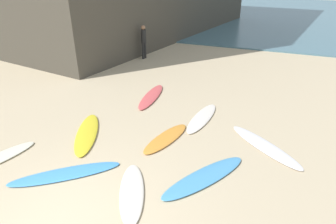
# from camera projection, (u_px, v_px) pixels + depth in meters

# --- Properties ---
(ocean_water) EXTENTS (120.00, 40.00, 0.08)m
(ocean_water) POSITION_uv_depth(u_px,v_px,m) (265.00, 11.00, 34.32)
(ocean_water) COLOR slate
(ocean_water) RESTS_ON ground_plane
(surfboard_0) EXTENTS (1.70, 2.40, 0.08)m
(surfboard_0) POSITION_uv_depth(u_px,v_px,m) (205.00, 177.00, 6.50)
(surfboard_0) COLOR #4B9AD5
(surfboard_0) RESTS_ON ground_plane
(surfboard_1) EXTENTS (0.65, 2.29, 0.08)m
(surfboard_1) POSITION_uv_depth(u_px,v_px,m) (202.00, 118.00, 9.15)
(surfboard_1) COLOR silver
(surfboard_1) RESTS_ON ground_plane
(surfboard_2) EXTENTS (1.68, 2.40, 0.09)m
(surfboard_2) POSITION_uv_depth(u_px,v_px,m) (87.00, 133.00, 8.26)
(surfboard_2) COLOR yellow
(surfboard_2) RESTS_ON ground_plane
(surfboard_4) EXTENTS (0.87, 2.51, 0.09)m
(surfboard_4) POSITION_uv_depth(u_px,v_px,m) (151.00, 96.00, 10.72)
(surfboard_4) COLOR #DA5557
(surfboard_4) RESTS_ON ground_plane
(surfboard_5) EXTENTS (0.91, 2.00, 0.08)m
(surfboard_5) POSITION_uv_depth(u_px,v_px,m) (166.00, 138.00, 8.02)
(surfboard_5) COLOR orange
(surfboard_5) RESTS_ON ground_plane
(surfboard_6) EXTENTS (2.25, 1.95, 0.07)m
(surfboard_6) POSITION_uv_depth(u_px,v_px,m) (264.00, 146.00, 7.67)
(surfboard_6) COLOR white
(surfboard_6) RESTS_ON ground_plane
(surfboard_8) EXTENTS (2.21, 2.03, 0.07)m
(surfboard_8) POSITION_uv_depth(u_px,v_px,m) (66.00, 174.00, 6.61)
(surfboard_8) COLOR #4597E4
(surfboard_8) RESTS_ON ground_plane
(surfboard_9) EXTENTS (1.35, 1.93, 0.07)m
(surfboard_9) POSITION_uv_depth(u_px,v_px,m) (132.00, 192.00, 6.06)
(surfboard_9) COLOR silver
(surfboard_9) RESTS_ON ground_plane
(beachgoer_near) EXTENTS (0.38, 0.38, 1.81)m
(beachgoer_near) POSITION_uv_depth(u_px,v_px,m) (116.00, 35.00, 16.22)
(beachgoer_near) COLOR black
(beachgoer_near) RESTS_ON ground_plane
(beachgoer_far) EXTENTS (0.29, 0.34, 1.76)m
(beachgoer_far) POSITION_uv_depth(u_px,v_px,m) (144.00, 40.00, 15.21)
(beachgoer_far) COLOR black
(beachgoer_far) RESTS_ON ground_plane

